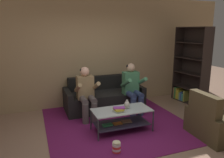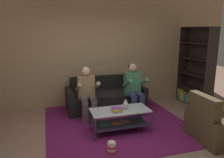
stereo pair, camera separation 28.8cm
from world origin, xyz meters
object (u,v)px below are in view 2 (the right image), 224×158
(person_seated_left, at_px, (87,91))
(bookshelf, at_px, (195,73))
(coffee_table, at_px, (120,117))
(popcorn_tub, at_px, (112,147))
(armchair, at_px, (215,126))
(person_seated_right, at_px, (134,87))
(vase, at_px, (126,105))
(book_stack, at_px, (117,110))
(couch, at_px, (106,98))

(person_seated_left, relative_size, bookshelf, 0.57)
(coffee_table, height_order, popcorn_tub, coffee_table)
(coffee_table, height_order, armchair, armchair)
(person_seated_right, bearing_deg, person_seated_left, -179.90)
(popcorn_tub, bearing_deg, coffee_table, 61.61)
(person_seated_left, distance_m, vase, 1.07)
(coffee_table, bearing_deg, person_seated_right, 52.74)
(book_stack, xyz_separation_m, armchair, (1.67, -0.78, -0.22))
(bookshelf, relative_size, armchair, 2.19)
(book_stack, bearing_deg, person_seated_left, 113.22)
(person_seated_right, height_order, book_stack, person_seated_right)
(person_seated_left, relative_size, armchair, 1.25)
(couch, distance_m, person_seated_left, 0.86)
(bookshelf, height_order, armchair, bookshelf)
(book_stack, height_order, armchair, armchair)
(vase, xyz_separation_m, armchair, (1.45, -0.87, -0.26))
(vase, relative_size, bookshelf, 0.09)
(person_seated_right, xyz_separation_m, coffee_table, (-0.66, -0.86, -0.37))
(person_seated_left, height_order, person_seated_right, person_seated_right)
(person_seated_left, xyz_separation_m, coffee_table, (0.50, -0.86, -0.36))
(vase, height_order, armchair, armchair)
(book_stack, relative_size, bookshelf, 0.12)
(vase, xyz_separation_m, bookshelf, (2.44, 1.07, 0.33))
(person_seated_right, bearing_deg, bookshelf, 6.25)
(person_seated_right, distance_m, bookshelf, 1.93)
(couch, xyz_separation_m, armchair, (1.50, -2.24, -0.00))
(vase, bearing_deg, bookshelf, 23.61)
(person_seated_left, xyz_separation_m, person_seated_right, (1.16, 0.00, 0.01))
(popcorn_tub, bearing_deg, vase, 54.79)
(person_seated_left, bearing_deg, popcorn_tub, -86.00)
(bookshelf, height_order, popcorn_tub, bookshelf)
(person_seated_left, xyz_separation_m, popcorn_tub, (0.11, -1.58, -0.56))
(bookshelf, bearing_deg, coffee_table, -157.30)
(coffee_table, xyz_separation_m, popcorn_tub, (-0.39, -0.72, -0.20))
(coffee_table, height_order, book_stack, book_stack)
(couch, height_order, coffee_table, couch)
(couch, distance_m, armchair, 2.69)
(person_seated_right, bearing_deg, coffee_table, -127.26)
(vase, distance_m, popcorn_tub, 1.00)
(bookshelf, bearing_deg, book_stack, -156.47)
(couch, bearing_deg, coffee_table, -93.22)
(person_seated_right, distance_m, vase, 1.02)
(armchair, bearing_deg, vase, 149.01)
(vase, bearing_deg, person_seated_left, 126.18)
(person_seated_left, bearing_deg, couch, 41.57)
(coffee_table, bearing_deg, vase, 2.68)
(person_seated_left, distance_m, person_seated_right, 1.16)
(armchair, bearing_deg, person_seated_right, 117.95)
(vase, height_order, bookshelf, bookshelf)
(couch, bearing_deg, armchair, -56.26)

